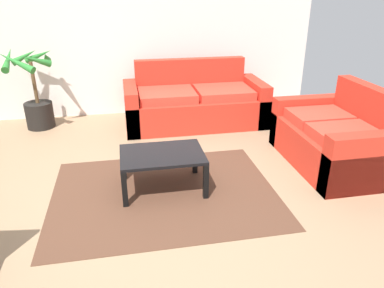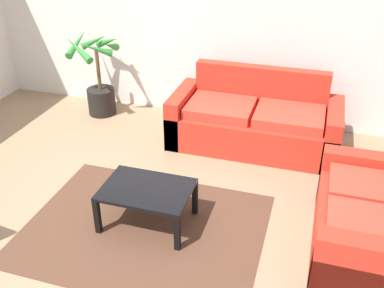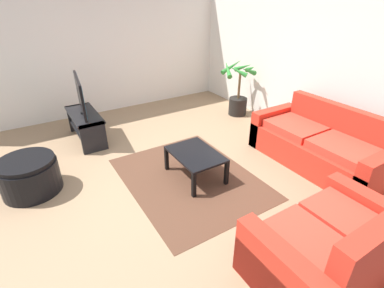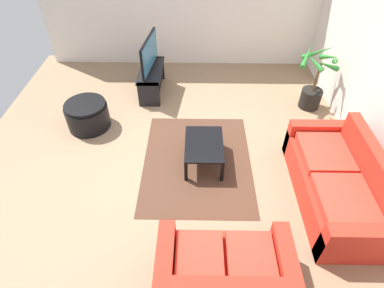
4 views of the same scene
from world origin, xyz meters
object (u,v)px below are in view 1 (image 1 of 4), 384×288
coffee_table (162,158)px  potted_palm (36,97)px  couch_main (194,104)px  couch_loveseat (335,140)px

coffee_table → potted_palm: bearing=126.9°
couch_main → coffee_table: bearing=-110.8°
couch_loveseat → coffee_table: bearing=-174.4°
potted_palm → couch_main: bearing=-6.7°
couch_main → potted_palm: 2.25m
coffee_table → potted_palm: size_ratio=0.72×
couch_main → potted_palm: (-2.23, 0.26, 0.15)m
coffee_table → potted_palm: potted_palm is taller
coffee_table → potted_palm: 2.58m
coffee_table → potted_palm: (-1.55, 2.06, 0.11)m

